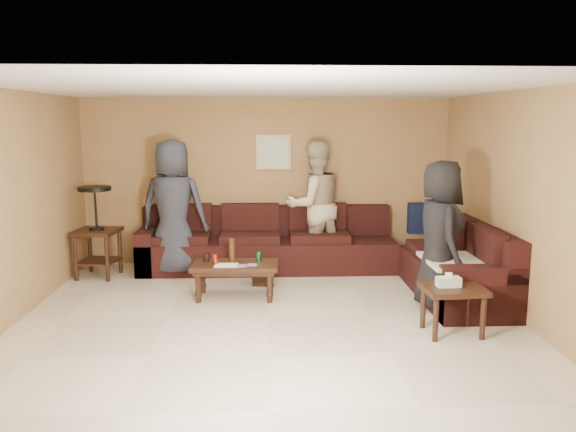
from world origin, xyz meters
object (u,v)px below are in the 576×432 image
at_px(waste_bin, 263,273).
at_px(person_right, 440,235).
at_px(end_table_left, 97,230).
at_px(side_table_right, 453,293).
at_px(person_left, 173,208).
at_px(sectional_sofa, 327,256).
at_px(person_middle, 314,205).
at_px(coffee_table, 235,268).

relative_size(waste_bin, person_right, 0.18).
bearing_deg(end_table_left, waste_bin, -11.66).
distance_m(side_table_right, waste_bin, 2.70).
bearing_deg(waste_bin, person_right, -27.09).
height_order(side_table_right, person_left, person_left).
bearing_deg(person_left, sectional_sofa, -179.21).
distance_m(waste_bin, person_middle, 1.36).
distance_m(side_table_right, person_right, 0.92).
relative_size(coffee_table, end_table_left, 0.84).
distance_m(coffee_table, waste_bin, 0.69).
bearing_deg(side_table_right, person_left, 142.96).
relative_size(sectional_sofa, side_table_right, 7.19).
relative_size(sectional_sofa, end_table_left, 3.65).
bearing_deg(coffee_table, side_table_right, -29.56).
relative_size(sectional_sofa, person_middle, 2.46).
xyz_separation_m(coffee_table, person_middle, (1.10, 1.38, 0.57)).
xyz_separation_m(end_table_left, side_table_right, (4.24, -2.33, -0.24)).
bearing_deg(person_left, side_table_right, 152.13).
bearing_deg(waste_bin, sectional_sofa, 15.16).
bearing_deg(person_middle, side_table_right, 92.77).
bearing_deg(coffee_table, person_left, 129.17).
height_order(side_table_right, person_middle, person_middle).
height_order(person_left, person_middle, person_left).
bearing_deg(end_table_left, person_middle, 6.40).
xyz_separation_m(sectional_sofa, person_right, (1.16, -1.28, 0.54)).
bearing_deg(coffee_table, sectional_sofa, 33.07).
height_order(coffee_table, person_left, person_left).
relative_size(coffee_table, side_table_right, 1.66).
bearing_deg(end_table_left, side_table_right, -28.76).
bearing_deg(person_middle, waste_bin, 26.20).
bearing_deg(person_left, person_middle, -163.30).
distance_m(sectional_sofa, person_left, 2.25).
xyz_separation_m(waste_bin, person_right, (2.04, -1.04, 0.71)).
xyz_separation_m(sectional_sofa, side_table_right, (1.06, -2.09, 0.10)).
bearing_deg(person_right, person_left, 62.79).
xyz_separation_m(side_table_right, person_middle, (-1.19, 2.67, 0.51)).
bearing_deg(side_table_right, person_right, 82.81).
bearing_deg(coffee_table, waste_bin, 58.45).
xyz_separation_m(coffee_table, person_right, (2.38, -0.49, 0.49)).
distance_m(end_table_left, person_right, 4.60).
bearing_deg(person_left, end_table_left, 13.42).
xyz_separation_m(coffee_table, person_left, (-0.91, 1.11, 0.58)).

